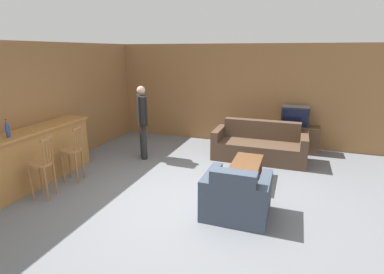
{
  "coord_description": "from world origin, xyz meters",
  "views": [
    {
      "loc": [
        1.6,
        -4.29,
        2.44
      ],
      "look_at": [
        -0.19,
        0.86,
        0.85
      ],
      "focal_mm": 28.0,
      "sensor_mm": 36.0,
      "label": 1
    }
  ],
  "objects_px": {
    "armchair_near": "(236,197)",
    "tv_unit": "(293,138)",
    "bar_chair_near": "(42,167)",
    "bottle": "(7,129)",
    "person_by_window": "(142,119)",
    "bar_chair_mid": "(73,153)",
    "coffee_table": "(246,165)",
    "couch_far": "(259,146)",
    "tv": "(295,116)"
  },
  "relations": [
    {
      "from": "armchair_near",
      "to": "tv_unit",
      "type": "bearing_deg",
      "value": 78.16
    },
    {
      "from": "bar_chair_near",
      "to": "bottle",
      "type": "bearing_deg",
      "value": -168.36
    },
    {
      "from": "armchair_near",
      "to": "person_by_window",
      "type": "bearing_deg",
      "value": 144.13
    },
    {
      "from": "bar_chair_mid",
      "to": "tv_unit",
      "type": "xyz_separation_m",
      "value": [
        3.94,
        3.26,
        -0.22
      ]
    },
    {
      "from": "bar_chair_mid",
      "to": "bottle",
      "type": "xyz_separation_m",
      "value": [
        -0.51,
        -0.84,
        0.64
      ]
    },
    {
      "from": "bar_chair_mid",
      "to": "bottle",
      "type": "height_order",
      "value": "bottle"
    },
    {
      "from": "tv_unit",
      "to": "bottle",
      "type": "bearing_deg",
      "value": -137.35
    },
    {
      "from": "bar_chair_near",
      "to": "coffee_table",
      "type": "xyz_separation_m",
      "value": [
        3.14,
        1.75,
        -0.21
      ]
    },
    {
      "from": "coffee_table",
      "to": "tv_unit",
      "type": "height_order",
      "value": "tv_unit"
    },
    {
      "from": "couch_far",
      "to": "tv_unit",
      "type": "bearing_deg",
      "value": 50.29
    },
    {
      "from": "bar_chair_near",
      "to": "armchair_near",
      "type": "height_order",
      "value": "bar_chair_near"
    },
    {
      "from": "bar_chair_mid",
      "to": "tv_unit",
      "type": "distance_m",
      "value": 5.12
    },
    {
      "from": "bottle",
      "to": "person_by_window",
      "type": "bearing_deg",
      "value": 63.9
    },
    {
      "from": "coffee_table",
      "to": "bar_chair_mid",
      "type": "bearing_deg",
      "value": -162.03
    },
    {
      "from": "bar_chair_near",
      "to": "coffee_table",
      "type": "relative_size",
      "value": 1.01
    },
    {
      "from": "couch_far",
      "to": "bottle",
      "type": "relative_size",
      "value": 6.78
    },
    {
      "from": "bar_chair_near",
      "to": "bar_chair_mid",
      "type": "bearing_deg",
      "value": 90.01
    },
    {
      "from": "armchair_near",
      "to": "bottle",
      "type": "bearing_deg",
      "value": -171.2
    },
    {
      "from": "couch_far",
      "to": "coffee_table",
      "type": "xyz_separation_m",
      "value": [
        -0.08,
        -1.37,
        0.04
      ]
    },
    {
      "from": "tv_unit",
      "to": "tv",
      "type": "bearing_deg",
      "value": -90.0
    },
    {
      "from": "bar_chair_mid",
      "to": "person_by_window",
      "type": "relative_size",
      "value": 0.63
    },
    {
      "from": "armchair_near",
      "to": "bottle",
      "type": "distance_m",
      "value": 3.86
    },
    {
      "from": "bar_chair_near",
      "to": "person_by_window",
      "type": "distance_m",
      "value": 2.43
    },
    {
      "from": "bar_chair_near",
      "to": "person_by_window",
      "type": "relative_size",
      "value": 0.63
    },
    {
      "from": "bar_chair_mid",
      "to": "tv_unit",
      "type": "height_order",
      "value": "bar_chair_mid"
    },
    {
      "from": "bar_chair_mid",
      "to": "coffee_table",
      "type": "distance_m",
      "value": 3.31
    },
    {
      "from": "coffee_table",
      "to": "person_by_window",
      "type": "relative_size",
      "value": 0.63
    },
    {
      "from": "armchair_near",
      "to": "person_by_window",
      "type": "xyz_separation_m",
      "value": [
        -2.53,
        1.83,
        0.64
      ]
    },
    {
      "from": "coffee_table",
      "to": "tv",
      "type": "bearing_deg",
      "value": 70.42
    },
    {
      "from": "bar_chair_near",
      "to": "tv",
      "type": "xyz_separation_m",
      "value": [
        3.94,
        3.99,
        0.35
      ]
    },
    {
      "from": "tv_unit",
      "to": "bottle",
      "type": "xyz_separation_m",
      "value": [
        -4.45,
        -4.1,
        0.86
      ]
    },
    {
      "from": "person_by_window",
      "to": "tv_unit",
      "type": "bearing_deg",
      "value": 27.36
    },
    {
      "from": "couch_far",
      "to": "tv",
      "type": "bearing_deg",
      "value": 50.19
    },
    {
      "from": "bar_chair_near",
      "to": "tv",
      "type": "relative_size",
      "value": 1.66
    },
    {
      "from": "coffee_table",
      "to": "bottle",
      "type": "height_order",
      "value": "bottle"
    },
    {
      "from": "tv",
      "to": "bar_chair_mid",
      "type": "bearing_deg",
      "value": -140.42
    },
    {
      "from": "armchair_near",
      "to": "person_by_window",
      "type": "height_order",
      "value": "person_by_window"
    },
    {
      "from": "bar_chair_mid",
      "to": "tv_unit",
      "type": "relative_size",
      "value": 0.89
    },
    {
      "from": "coffee_table",
      "to": "person_by_window",
      "type": "height_order",
      "value": "person_by_window"
    },
    {
      "from": "tv_unit",
      "to": "bottle",
      "type": "relative_size",
      "value": 3.92
    },
    {
      "from": "couch_far",
      "to": "bottle",
      "type": "height_order",
      "value": "bottle"
    },
    {
      "from": "person_by_window",
      "to": "coffee_table",
      "type": "bearing_deg",
      "value": -12.45
    },
    {
      "from": "armchair_near",
      "to": "bottle",
      "type": "height_order",
      "value": "bottle"
    },
    {
      "from": "armchair_near",
      "to": "tv",
      "type": "relative_size",
      "value": 1.51
    },
    {
      "from": "armchair_near",
      "to": "tv",
      "type": "bearing_deg",
      "value": 78.15
    },
    {
      "from": "couch_far",
      "to": "armchair_near",
      "type": "relative_size",
      "value": 2.14
    },
    {
      "from": "armchair_near",
      "to": "bottle",
      "type": "xyz_separation_m",
      "value": [
        -3.71,
        -0.57,
        0.88
      ]
    },
    {
      "from": "bar_chair_near",
      "to": "bar_chair_mid",
      "type": "distance_m",
      "value": 0.73
    },
    {
      "from": "armchair_near",
      "to": "tv_unit",
      "type": "xyz_separation_m",
      "value": [
        0.74,
        3.53,
        0.02
      ]
    },
    {
      "from": "bar_chair_mid",
      "to": "armchair_near",
      "type": "relative_size",
      "value": 1.1
    }
  ]
}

